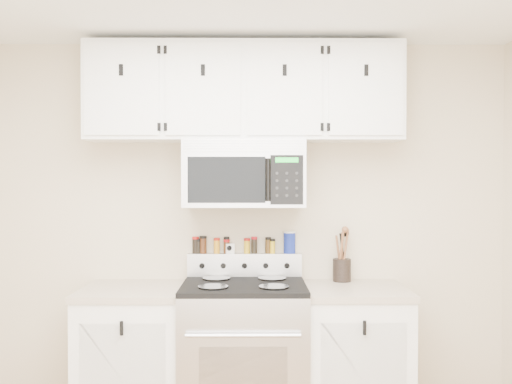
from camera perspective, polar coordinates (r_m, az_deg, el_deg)
back_wall at (r=3.85m, az=-1.15°, el=-3.87°), size 3.50×0.01×2.50m
range at (r=3.68m, az=-1.21°, el=-16.23°), size 0.76×0.65×1.10m
base_cabinet_left at (r=3.78m, az=-12.16°, el=-16.18°), size 0.64×0.62×0.92m
base_cabinet_right at (r=3.76m, az=9.81°, el=-16.26°), size 0.64×0.62×0.92m
microwave at (r=3.64m, az=-1.18°, el=1.84°), size 0.76×0.44×0.42m
upper_cabinets at (r=3.71m, az=-1.18°, el=9.89°), size 2.00×0.35×0.62m
utensil_crock at (r=3.84m, az=8.58°, el=-7.55°), size 0.12×0.12×0.35m
kitchen_timer at (r=3.83m, az=-2.68°, el=-5.66°), size 0.07×0.07×0.07m
salt_canister at (r=3.83m, az=3.37°, el=-5.04°), size 0.08×0.08×0.15m
spice_jar_0 at (r=3.84m, az=-6.07°, el=-5.29°), size 0.05×0.05×0.11m
spice_jar_1 at (r=3.84m, az=-5.79°, el=-5.40°), size 0.04×0.04×0.10m
spice_jar_2 at (r=3.83m, az=-5.31°, el=-5.26°), size 0.05×0.05×0.12m
spice_jar_3 at (r=3.83m, az=-3.94°, el=-5.37°), size 0.04×0.04×0.10m
spice_jar_4 at (r=3.82m, az=-2.96°, el=-5.31°), size 0.04×0.04×0.11m
spice_jar_5 at (r=3.82m, az=-2.95°, el=-5.44°), size 0.04×0.04×0.09m
spice_jar_6 at (r=3.82m, az=-0.91°, el=-5.39°), size 0.04×0.04×0.10m
spice_jar_7 at (r=3.82m, az=-0.18°, el=-5.32°), size 0.04×0.04×0.11m
spice_jar_8 at (r=3.82m, az=1.22°, el=-5.34°), size 0.04×0.04×0.11m
spice_jar_9 at (r=3.82m, az=1.64°, el=-5.42°), size 0.04×0.04×0.10m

